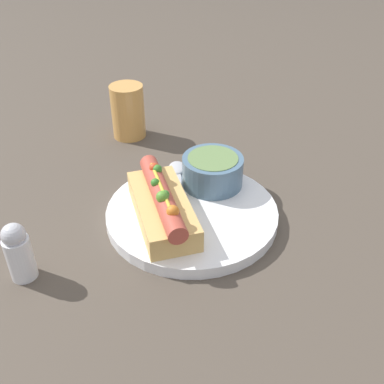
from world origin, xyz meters
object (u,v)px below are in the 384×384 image
(drinking_glass, at_px, (128,111))
(salt_shaker, at_px, (18,252))
(hot_dog, at_px, (162,205))
(spoon, at_px, (178,176))
(soup_bowl, at_px, (213,170))

(drinking_glass, xyz_separation_m, salt_shaker, (0.25, -0.32, -0.01))
(hot_dog, xyz_separation_m, spoon, (-0.07, 0.08, -0.02))
(hot_dog, bearing_deg, soup_bowl, 124.28)
(salt_shaker, bearing_deg, soup_bowl, 88.34)
(hot_dog, distance_m, soup_bowl, 0.12)
(soup_bowl, distance_m, salt_shaker, 0.32)
(soup_bowl, relative_size, drinking_glass, 0.93)
(hot_dog, bearing_deg, spoon, 153.95)
(drinking_glass, distance_m, salt_shaker, 0.40)
(soup_bowl, bearing_deg, hot_dog, -78.02)
(soup_bowl, bearing_deg, drinking_glass, 179.65)
(soup_bowl, bearing_deg, salt_shaker, -91.66)
(soup_bowl, distance_m, spoon, 0.06)
(spoon, distance_m, drinking_glass, 0.21)
(spoon, relative_size, drinking_glass, 1.47)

